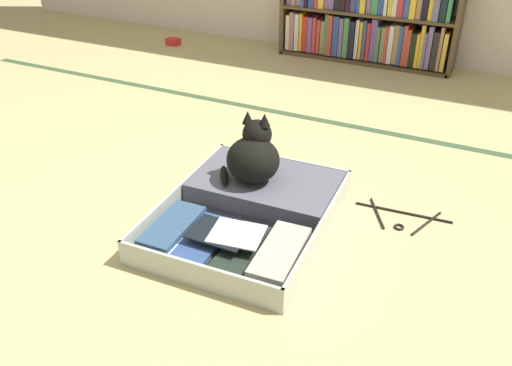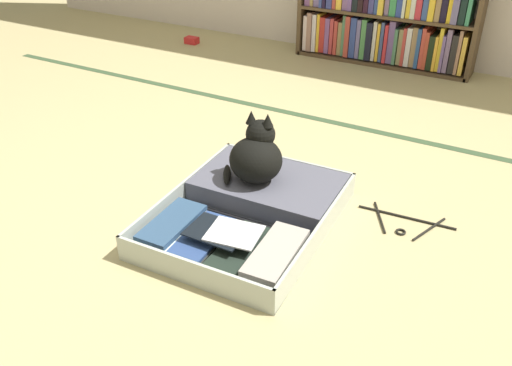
% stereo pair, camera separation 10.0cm
% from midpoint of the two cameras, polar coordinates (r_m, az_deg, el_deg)
% --- Properties ---
extents(ground_plane, '(10.00, 10.00, 0.00)m').
position_cam_midpoint_polar(ground_plane, '(2.13, -5.96, -5.39)').
color(ground_plane, tan).
extents(tatami_border, '(4.80, 0.05, 0.00)m').
position_cam_midpoint_polar(tatami_border, '(3.05, 5.43, 6.69)').
color(tatami_border, '#374E30').
rests_on(tatami_border, ground_plane).
extents(bookshelf, '(1.23, 0.22, 0.69)m').
position_cam_midpoint_polar(bookshelf, '(3.95, 10.85, 17.04)').
color(bookshelf, brown).
rests_on(bookshelf, ground_plane).
extents(open_suitcase, '(0.65, 0.84, 0.11)m').
position_cam_midpoint_polar(open_suitcase, '(2.19, -1.63, -2.68)').
color(open_suitcase, '#B3BAAE').
rests_on(open_suitcase, ground_plane).
extents(black_cat, '(0.28, 0.24, 0.29)m').
position_cam_midpoint_polar(black_cat, '(2.21, -1.53, 2.86)').
color(black_cat, black).
rests_on(black_cat, open_suitcase).
extents(clothes_hanger, '(0.39, 0.21, 0.01)m').
position_cam_midpoint_polar(clothes_hanger, '(2.27, 13.89, -3.54)').
color(clothes_hanger, black).
rests_on(clothes_hanger, ground_plane).
extents(small_red_pouch, '(0.10, 0.07, 0.05)m').
position_cam_midpoint_polar(small_red_pouch, '(4.39, -9.38, 14.48)').
color(small_red_pouch, red).
rests_on(small_red_pouch, ground_plane).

